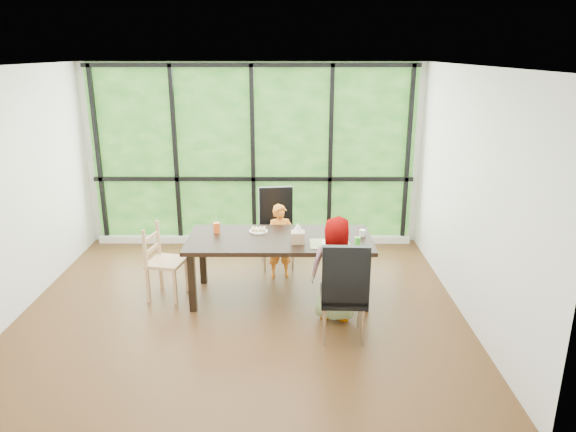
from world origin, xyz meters
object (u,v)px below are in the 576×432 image
object	(u,v)px
chair_end_beech	(166,262)
white_mug	(362,233)
green_cup	(357,242)
plate_far	(258,231)
orange_cup	(217,228)
child_toddler	(280,241)
child_older	(337,269)
tissue_box	(298,237)
chair_interior_leather	(344,289)
dining_table	(280,267)
plate_near	(333,243)
chair_window_leather	(277,229)

from	to	relation	value
chair_end_beech	white_mug	world-z (taller)	chair_end_beech
green_cup	white_mug	size ratio (longest dim) A/B	1.37
plate_far	orange_cup	bearing A→B (deg)	-175.95
child_toddler	orange_cup	bearing A→B (deg)	-161.86
child_older	tissue_box	bearing A→B (deg)	-30.20
child_older	chair_end_beech	bearing A→B (deg)	-3.61
child_toddler	green_cup	size ratio (longest dim) A/B	9.46
child_older	white_mug	bearing A→B (deg)	-108.40
chair_interior_leather	white_mug	world-z (taller)	chair_interior_leather
green_cup	chair_interior_leather	bearing A→B (deg)	-107.50
tissue_box	dining_table	bearing A→B (deg)	142.26
chair_end_beech	white_mug	size ratio (longest dim) A/B	11.86
plate_far	tissue_box	world-z (taller)	tissue_box
plate_near	white_mug	bearing A→B (deg)	35.16
chair_interior_leather	green_cup	world-z (taller)	chair_interior_leather
child_toddler	chair_window_leather	bearing A→B (deg)	88.54
chair_end_beech	green_cup	distance (m)	2.27
tissue_box	plate_far	bearing A→B (deg)	141.22
tissue_box	child_older	bearing A→B (deg)	-41.28
tissue_box	child_toddler	bearing A→B (deg)	105.97
white_mug	chair_window_leather	bearing A→B (deg)	140.43
tissue_box	orange_cup	bearing A→B (deg)	160.55
chair_window_leather	white_mug	bearing A→B (deg)	-46.42
chair_interior_leather	orange_cup	xyz separation A→B (m)	(-1.43, 1.13, 0.27)
chair_end_beech	child_toddler	xyz separation A→B (m)	(1.35, 0.60, 0.04)
plate_near	chair_end_beech	bearing A→B (deg)	174.93
green_cup	child_toddler	bearing A→B (deg)	136.23
chair_end_beech	child_older	xyz separation A→B (m)	(1.98, -0.52, 0.13)
plate_near	tissue_box	bearing A→B (deg)	176.02
chair_window_leather	dining_table	bearing A→B (deg)	-93.84
orange_cup	green_cup	xyz separation A→B (m)	(1.64, -0.45, -0.01)
child_older	green_cup	xyz separation A→B (m)	(0.24, 0.27, 0.22)
dining_table	chair_interior_leather	xyz separation A→B (m)	(0.67, -0.95, 0.17)
chair_interior_leather	child_older	bearing A→B (deg)	-84.44
chair_end_beech	plate_far	size ratio (longest dim) A/B	3.97
chair_interior_leather	white_mug	xyz separation A→B (m)	(0.32, 1.01, 0.25)
green_cup	tissue_box	distance (m)	0.68
chair_window_leather	orange_cup	size ratio (longest dim) A/B	8.67
dining_table	chair_end_beech	xyz separation A→B (m)	(-1.35, -0.02, 0.08)
orange_cup	white_mug	world-z (taller)	orange_cup
orange_cup	tissue_box	bearing A→B (deg)	-19.45
green_cup	white_mug	bearing A→B (deg)	73.17
chair_end_beech	dining_table	bearing A→B (deg)	-77.92
chair_end_beech	green_cup	bearing A→B (deg)	-85.05
plate_near	white_mug	world-z (taller)	white_mug
plate_near	dining_table	bearing A→B (deg)	162.60
chair_interior_leather	tissue_box	xyz separation A→B (m)	(-0.45, 0.78, 0.28)
chair_interior_leather	child_toddler	world-z (taller)	chair_interior_leather
chair_window_leather	plate_far	bearing A→B (deg)	-113.55
dining_table	chair_end_beech	size ratio (longest dim) A/B	2.40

